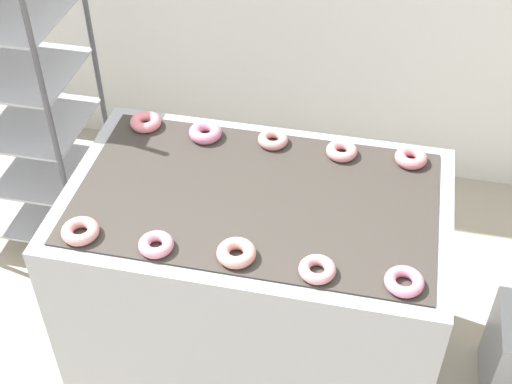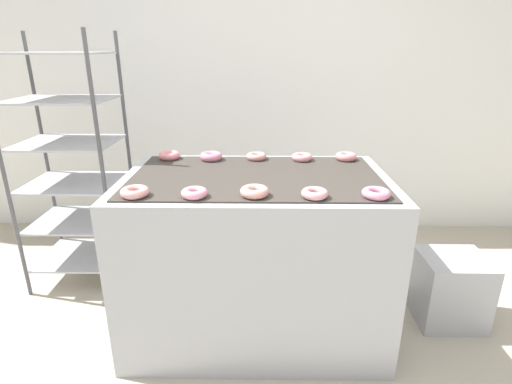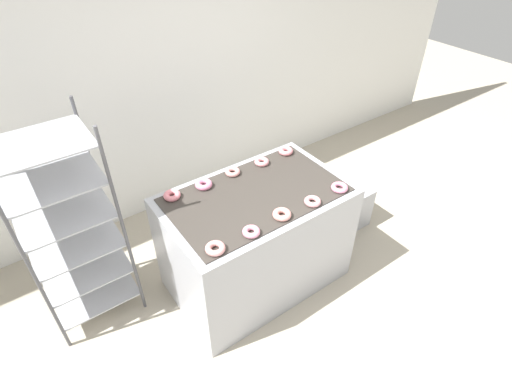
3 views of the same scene
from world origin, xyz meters
TOP-DOWN VIEW (x-y plane):
  - wall_back at (0.00, 2.12)m, footprint 8.00×0.05m
  - fryer_machine at (0.00, 0.68)m, footprint 1.39×0.87m
  - baking_rack_cart at (-1.22, 1.21)m, footprint 0.62×0.51m
  - glaze_bin at (1.16, 0.75)m, footprint 0.38×0.34m
  - donut_near_leftmost at (-0.54, 0.37)m, footprint 0.13×0.13m
  - donut_near_left at (-0.27, 0.36)m, footprint 0.12×0.12m
  - donut_near_center at (-0.00, 0.38)m, footprint 0.13×0.13m
  - donut_near_right at (0.27, 0.36)m, footprint 0.12×0.12m
  - donut_near_rightmost at (0.54, 0.37)m, footprint 0.13×0.13m
  - donut_far_leftmost at (-0.52, 1.00)m, footprint 0.12×0.12m
  - donut_far_left at (-0.27, 0.98)m, footprint 0.13×0.13m
  - donut_far_center at (0.00, 1.00)m, footprint 0.12×0.12m
  - donut_far_right at (0.27, 0.98)m, footprint 0.12×0.12m
  - donut_far_rightmost at (0.53, 0.99)m, footprint 0.12×0.12m

SIDE VIEW (x-z plane):
  - glaze_bin at x=1.16m, z-range 0.00..0.42m
  - fryer_machine at x=0.00m, z-range 0.00..0.93m
  - baking_rack_cart at x=-1.22m, z-range 0.01..1.68m
  - donut_near_rightmost at x=0.54m, z-range 0.93..0.97m
  - donut_near_right at x=0.27m, z-range 0.93..0.97m
  - donut_far_center at x=0.00m, z-range 0.93..0.97m
  - donut_near_left at x=-0.27m, z-range 0.93..0.97m
  - donut_far_right at x=0.27m, z-range 0.93..0.97m
  - donut_near_leftmost at x=-0.54m, z-range 0.93..0.97m
  - donut_far_rightmost at x=0.53m, z-range 0.93..0.98m
  - donut_near_center at x=0.00m, z-range 0.93..0.98m
  - donut_far_leftmost at x=-0.52m, z-range 0.93..0.98m
  - donut_far_left at x=-0.27m, z-range 0.93..0.98m
  - wall_back at x=0.00m, z-range 0.00..2.80m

